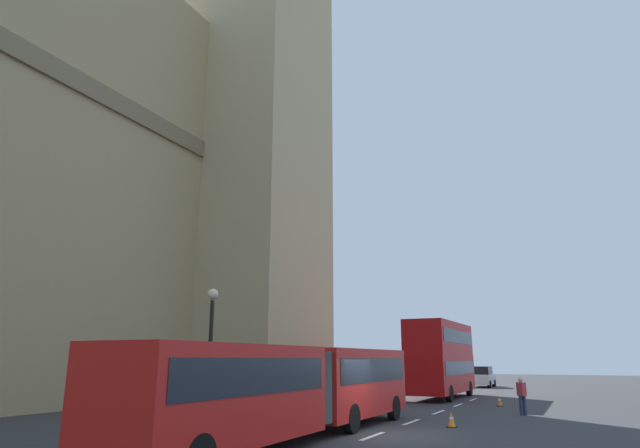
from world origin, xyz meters
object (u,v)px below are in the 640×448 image
double_decker_bus (441,356)px  sedan_lead (482,377)px  articulated_bus (297,383)px  traffic_cone_west (451,420)px  street_lamp (210,345)px  pedestrian_near_cones (522,395)px  traffic_cone_middle (500,401)px

double_decker_bus → sedan_lead: 16.21m
articulated_bus → sedan_lead: bearing=0.1°
traffic_cone_west → street_lamp: bearing=116.1°
traffic_cone_west → street_lamp: 9.73m
articulated_bus → pedestrian_near_cones: articulated_bus is taller
traffic_cone_middle → pedestrian_near_cones: 5.04m
traffic_cone_middle → pedestrian_near_cones: bearing=-160.4°
pedestrian_near_cones → sedan_lead: bearing=13.2°
traffic_cone_west → street_lamp: (-4.11, 8.38, 2.77)m
double_decker_bus → pedestrian_near_cones: 11.19m
articulated_bus → double_decker_bus: (20.52, 0.00, 0.96)m
traffic_cone_west → traffic_cone_middle: (10.62, -0.33, 0.00)m
sedan_lead → street_lamp: street_lamp is taller
double_decker_bus → street_lamp: (-19.36, 4.50, 0.35)m
articulated_bus → sedan_lead: articulated_bus is taller
sedan_lead → pedestrian_near_cones: size_ratio=2.60×
sedan_lead → street_lamp: 35.80m
articulated_bus → street_lamp: street_lamp is taller
double_decker_bus → pedestrian_near_cones: double_decker_bus is taller
traffic_cone_middle → articulated_bus: bearing=165.2°
traffic_cone_west → traffic_cone_middle: 10.62m
articulated_bus → pedestrian_near_cones: 12.66m
traffic_cone_middle → street_lamp: street_lamp is taller
double_decker_bus → traffic_cone_middle: size_ratio=16.80×
pedestrian_near_cones → traffic_cone_west: bearing=161.2°
street_lamp → double_decker_bus: bearing=-13.1°
traffic_cone_west → traffic_cone_middle: size_ratio=1.00×
double_decker_bus → traffic_cone_west: 15.92m
articulated_bus → traffic_cone_west: size_ratio=27.72×
pedestrian_near_cones → traffic_cone_middle: bearing=19.6°
articulated_bus → street_lamp: (1.16, 4.51, 1.31)m
sedan_lead → traffic_cone_middle: sedan_lead is taller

